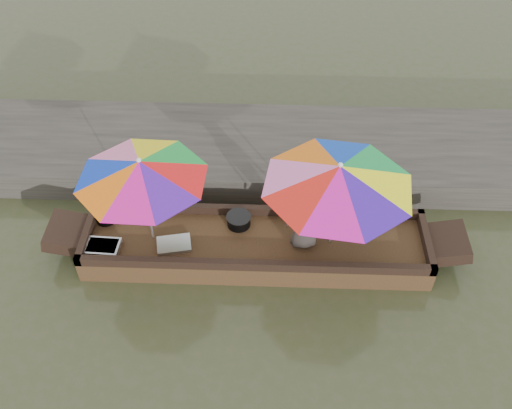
{
  "coord_description": "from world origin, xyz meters",
  "views": [
    {
      "loc": [
        0.21,
        -5.69,
        6.75
      ],
      "look_at": [
        0.0,
        0.1,
        1.0
      ],
      "focal_mm": 40.0,
      "sensor_mm": 36.0,
      "label": 1
    }
  ],
  "objects_px": {
    "tray_scallop": "(174,244)",
    "umbrella_bow": "(146,200)",
    "charcoal_grill": "(239,221)",
    "umbrella_stern": "(335,205)",
    "tray_crayfish": "(103,247)",
    "vendor": "(305,218)",
    "cooking_pot": "(106,216)",
    "supply_bag": "(304,229)",
    "boat_hull": "(256,248)"
  },
  "relations": [
    {
      "from": "vendor",
      "to": "supply_bag",
      "type": "bearing_deg",
      "value": -104.09
    },
    {
      "from": "charcoal_grill",
      "to": "umbrella_stern",
      "type": "height_order",
      "value": "umbrella_stern"
    },
    {
      "from": "cooking_pot",
      "to": "supply_bag",
      "type": "distance_m",
      "value": 3.06
    },
    {
      "from": "umbrella_stern",
      "to": "tray_crayfish",
      "type": "bearing_deg",
      "value": -175.51
    },
    {
      "from": "supply_bag",
      "to": "umbrella_bow",
      "type": "distance_m",
      "value": 2.36
    },
    {
      "from": "charcoal_grill",
      "to": "umbrella_bow",
      "type": "relative_size",
      "value": 0.19
    },
    {
      "from": "cooking_pot",
      "to": "umbrella_bow",
      "type": "bearing_deg",
      "value": -23.48
    },
    {
      "from": "tray_crayfish",
      "to": "vendor",
      "type": "distance_m",
      "value": 3.0
    },
    {
      "from": "supply_bag",
      "to": "vendor",
      "type": "xyz_separation_m",
      "value": [
        -0.02,
        -0.17,
        0.4
      ]
    },
    {
      "from": "charcoal_grill",
      "to": "tray_scallop",
      "type": "bearing_deg",
      "value": -153.51
    },
    {
      "from": "vendor",
      "to": "umbrella_bow",
      "type": "xyz_separation_m",
      "value": [
        -2.25,
        0.03,
        0.24
      ]
    },
    {
      "from": "tray_scallop",
      "to": "umbrella_bow",
      "type": "height_order",
      "value": "umbrella_bow"
    },
    {
      "from": "umbrella_stern",
      "to": "umbrella_bow",
      "type": "bearing_deg",
      "value": 180.0
    },
    {
      "from": "tray_crayfish",
      "to": "tray_scallop",
      "type": "distance_m",
      "value": 1.04
    },
    {
      "from": "umbrella_stern",
      "to": "cooking_pot",
      "type": "bearing_deg",
      "value": 174.34
    },
    {
      "from": "cooking_pot",
      "to": "umbrella_bow",
      "type": "distance_m",
      "value": 1.1
    },
    {
      "from": "tray_crayfish",
      "to": "umbrella_stern",
      "type": "relative_size",
      "value": 0.23
    },
    {
      "from": "umbrella_bow",
      "to": "tray_scallop",
      "type": "bearing_deg",
      "value": -25.25
    },
    {
      "from": "tray_crayfish",
      "to": "tray_scallop",
      "type": "relative_size",
      "value": 1.0
    },
    {
      "from": "cooking_pot",
      "to": "vendor",
      "type": "xyz_separation_m",
      "value": [
        3.04,
        -0.37,
        0.44
      ]
    },
    {
      "from": "supply_bag",
      "to": "umbrella_stern",
      "type": "height_order",
      "value": "umbrella_stern"
    },
    {
      "from": "tray_scallop",
      "to": "tray_crayfish",
      "type": "bearing_deg",
      "value": -174.25
    },
    {
      "from": "tray_crayfish",
      "to": "umbrella_bow",
      "type": "relative_size",
      "value": 0.27
    },
    {
      "from": "supply_bag",
      "to": "vendor",
      "type": "relative_size",
      "value": 0.26
    },
    {
      "from": "cooking_pot",
      "to": "tray_scallop",
      "type": "relative_size",
      "value": 0.65
    },
    {
      "from": "vendor",
      "to": "umbrella_bow",
      "type": "relative_size",
      "value": 0.57
    },
    {
      "from": "tray_scallop",
      "to": "cooking_pot",
      "type": "bearing_deg",
      "value": 155.98
    },
    {
      "from": "boat_hull",
      "to": "cooking_pot",
      "type": "height_order",
      "value": "cooking_pot"
    },
    {
      "from": "charcoal_grill",
      "to": "umbrella_stern",
      "type": "distance_m",
      "value": 1.58
    },
    {
      "from": "supply_bag",
      "to": "umbrella_stern",
      "type": "distance_m",
      "value": 0.76
    },
    {
      "from": "tray_scallop",
      "to": "umbrella_stern",
      "type": "relative_size",
      "value": 0.23
    },
    {
      "from": "umbrella_bow",
      "to": "vendor",
      "type": "bearing_deg",
      "value": -0.84
    },
    {
      "from": "boat_hull",
      "to": "tray_crayfish",
      "type": "relative_size",
      "value": 10.41
    },
    {
      "from": "tray_scallop",
      "to": "supply_bag",
      "type": "bearing_deg",
      "value": 8.67
    },
    {
      "from": "boat_hull",
      "to": "cooking_pot",
      "type": "bearing_deg",
      "value": 171.68
    },
    {
      "from": "umbrella_bow",
      "to": "charcoal_grill",
      "type": "bearing_deg",
      "value": 13.55
    },
    {
      "from": "tray_scallop",
      "to": "vendor",
      "type": "xyz_separation_m",
      "value": [
        1.91,
        0.13,
        0.5
      ]
    },
    {
      "from": "supply_bag",
      "to": "vendor",
      "type": "distance_m",
      "value": 0.43
    },
    {
      "from": "boat_hull",
      "to": "umbrella_bow",
      "type": "relative_size",
      "value": 2.79
    },
    {
      "from": "cooking_pot",
      "to": "umbrella_stern",
      "type": "distance_m",
      "value": 3.53
    },
    {
      "from": "tray_scallop",
      "to": "vendor",
      "type": "relative_size",
      "value": 0.47
    },
    {
      "from": "umbrella_bow",
      "to": "umbrella_stern",
      "type": "distance_m",
      "value": 2.66
    },
    {
      "from": "cooking_pot",
      "to": "umbrella_bow",
      "type": "height_order",
      "value": "umbrella_bow"
    },
    {
      "from": "tray_crayfish",
      "to": "supply_bag",
      "type": "bearing_deg",
      "value": 7.65
    },
    {
      "from": "boat_hull",
      "to": "cooking_pot",
      "type": "xyz_separation_m",
      "value": [
        -2.33,
        0.34,
        0.26
      ]
    },
    {
      "from": "cooking_pot",
      "to": "tray_scallop",
      "type": "bearing_deg",
      "value": -24.02
    },
    {
      "from": "tray_scallop",
      "to": "charcoal_grill",
      "type": "distance_m",
      "value": 1.05
    },
    {
      "from": "boat_hull",
      "to": "umbrella_bow",
      "type": "height_order",
      "value": "umbrella_bow"
    },
    {
      "from": "tray_crayfish",
      "to": "umbrella_bow",
      "type": "bearing_deg",
      "value": 20.71
    },
    {
      "from": "charcoal_grill",
      "to": "cooking_pot",
      "type": "bearing_deg",
      "value": 179.06
    }
  ]
}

